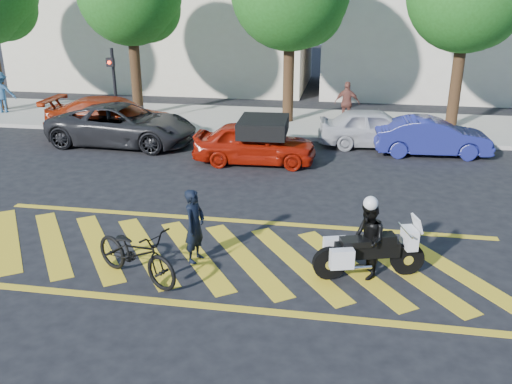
% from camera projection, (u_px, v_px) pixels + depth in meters
% --- Properties ---
extents(ground, '(90.00, 90.00, 0.00)m').
position_uv_depth(ground, '(222.00, 257.00, 11.50)').
color(ground, black).
rests_on(ground, ground).
extents(sidewalk, '(60.00, 5.00, 0.15)m').
position_uv_depth(sidewalk, '(287.00, 122.00, 22.53)').
color(sidewalk, '#9E998E').
rests_on(sidewalk, ground).
extents(crosswalk, '(12.33, 4.00, 0.01)m').
position_uv_depth(crosswalk, '(220.00, 256.00, 11.51)').
color(crosswalk, gold).
rests_on(crosswalk, ground).
extents(signal_pole, '(0.28, 0.43, 3.20)m').
position_uv_depth(signal_pole, '(114.00, 82.00, 20.82)').
color(signal_pole, black).
rests_on(signal_pole, ground).
extents(officer_bike, '(0.50, 0.65, 1.58)m').
position_uv_depth(officer_bike, '(195.00, 226.00, 11.08)').
color(officer_bike, black).
rests_on(officer_bike, ground).
extents(bicycle, '(2.24, 1.62, 1.12)m').
position_uv_depth(bicycle, '(136.00, 253.00, 10.45)').
color(bicycle, black).
rests_on(bicycle, ground).
extents(police_motorcycle, '(2.19, 1.04, 0.99)m').
position_uv_depth(police_motorcycle, '(368.00, 252.00, 10.55)').
color(police_motorcycle, black).
rests_on(police_motorcycle, ground).
extents(officer_moto, '(0.78, 0.89, 1.56)m').
position_uv_depth(officer_moto, '(368.00, 240.00, 10.47)').
color(officer_moto, black).
rests_on(officer_moto, ground).
extents(red_convertible, '(3.99, 1.74, 1.34)m').
position_uv_depth(red_convertible, '(255.00, 143.00, 17.39)').
color(red_convertible, '#951406').
rests_on(red_convertible, ground).
extents(parked_left, '(5.20, 2.22, 1.50)m').
position_uv_depth(parked_left, '(114.00, 118.00, 20.35)').
color(parked_left, maroon).
rests_on(parked_left, ground).
extents(parked_mid_left, '(5.34, 2.62, 1.46)m').
position_uv_depth(parked_mid_left, '(123.00, 125.00, 19.44)').
color(parked_mid_left, black).
rests_on(parked_mid_left, ground).
extents(parked_mid_right, '(4.12, 1.94, 1.36)m').
position_uv_depth(parked_mid_right, '(375.00, 128.00, 19.19)').
color(parked_mid_right, '#B8B8BC').
rests_on(parked_mid_right, ground).
extents(parked_right, '(3.91, 1.58, 1.26)m').
position_uv_depth(parked_right, '(432.00, 137.00, 18.25)').
color(parked_right, navy).
rests_on(parked_right, ground).
extents(pedestrian_left, '(1.29, 0.99, 1.77)m').
position_uv_depth(pedestrian_left, '(1.00, 92.00, 23.72)').
color(pedestrian_left, '#305B85').
rests_on(pedestrian_left, sidewalk).
extents(pedestrian_right, '(1.02, 0.48, 1.70)m').
position_uv_depth(pedestrian_right, '(347.00, 103.00, 21.74)').
color(pedestrian_right, brown).
rests_on(pedestrian_right, sidewalk).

